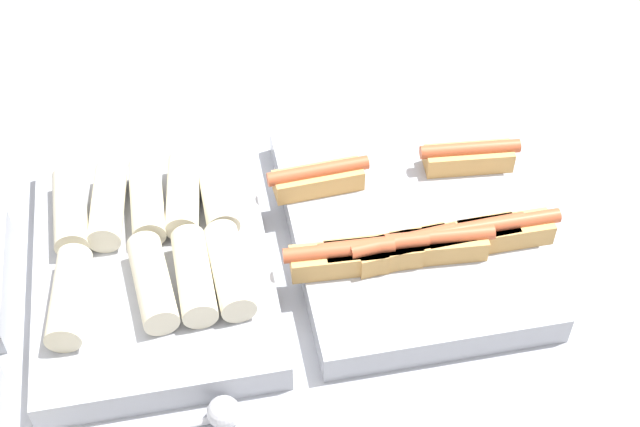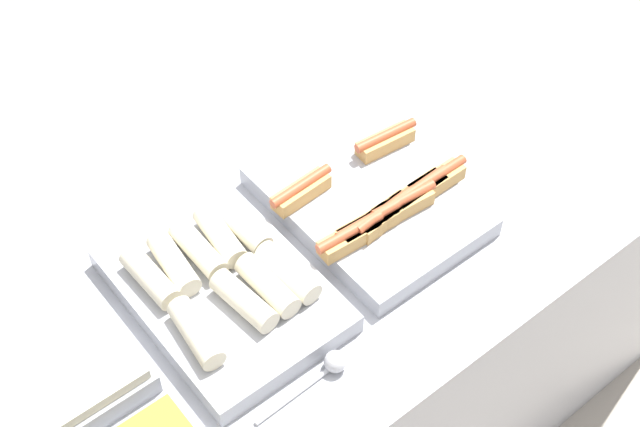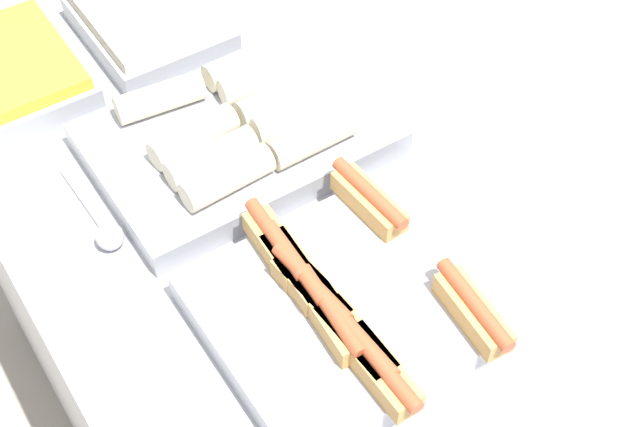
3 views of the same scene
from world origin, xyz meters
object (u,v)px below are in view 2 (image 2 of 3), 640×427
object	(u,v)px
tray_hotdogs	(370,200)
tray_side_back	(59,381)
serving_spoon_near	(328,367)
tray_wraps	(222,284)

from	to	relation	value
tray_hotdogs	tray_side_back	distance (m)	0.75
tray_side_back	tray_hotdogs	bearing A→B (deg)	-1.52
tray_hotdogs	serving_spoon_near	size ratio (longest dim) A/B	2.24
tray_hotdogs	serving_spoon_near	xyz separation A→B (m)	(-0.33, -0.26, -0.02)
tray_side_back	tray_wraps	bearing A→B (deg)	-1.25
tray_wraps	serving_spoon_near	xyz separation A→B (m)	(0.05, -0.28, -0.02)
tray_hotdogs	serving_spoon_near	world-z (taller)	tray_hotdogs
tray_hotdogs	tray_side_back	xyz separation A→B (m)	(-0.75, 0.02, 0.00)
tray_hotdogs	serving_spoon_near	distance (m)	0.43
tray_hotdogs	tray_wraps	xyz separation A→B (m)	(-0.39, 0.01, 0.00)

